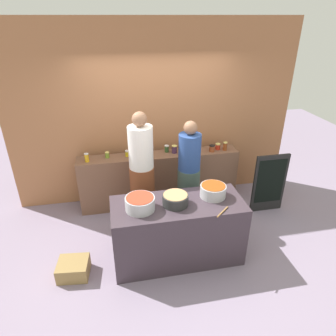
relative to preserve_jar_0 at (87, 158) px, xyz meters
name	(u,v)px	position (x,y,z in m)	size (l,w,h in m)	color
ground	(173,241)	(1.16, -1.05, -1.00)	(12.00, 12.00, 0.00)	gray
storefront_wall	(155,115)	(1.16, 0.40, 0.50)	(4.80, 0.12, 3.00)	#A66A44
display_shelf	(160,179)	(1.16, 0.05, -0.54)	(2.70, 0.36, 0.93)	brown
prep_table	(178,231)	(1.16, -1.35, -0.56)	(1.70, 0.70, 0.87)	#3A2E37
preserve_jar_0	(87,158)	(0.00, 0.00, 0.00)	(0.07, 0.07, 0.14)	gold
preserve_jar_1	(107,155)	(0.32, 0.09, -0.02)	(0.07, 0.07, 0.10)	olive
preserve_jar_2	(127,153)	(0.64, 0.08, -0.02)	(0.08, 0.08, 0.10)	gold
preserve_jar_3	(134,154)	(0.74, 0.04, -0.02)	(0.08, 0.08, 0.11)	#AD291D
preserve_jar_4	(146,151)	(0.94, 0.07, 0.00)	(0.08, 0.08, 0.14)	gold
preserve_jar_5	(167,149)	(1.30, 0.12, -0.01)	(0.07, 0.07, 0.12)	#2E4F27
preserve_jar_6	(174,149)	(1.42, 0.06, 0.00)	(0.09, 0.09, 0.13)	#4A2D4C
preserve_jar_7	(182,151)	(1.53, -0.01, -0.01)	(0.07, 0.07, 0.12)	#57204F
preserve_jar_8	(193,149)	(1.73, 0.02, 0.00)	(0.09, 0.09, 0.13)	orange
preserve_jar_9	(212,148)	(2.06, -0.01, -0.01)	(0.09, 0.09, 0.11)	#964322
preserve_jar_10	(218,147)	(2.19, 0.06, -0.02)	(0.09, 0.09, 0.11)	#B12A19
preserve_jar_11	(225,146)	(2.29, 0.00, 0.00)	(0.07, 0.07, 0.15)	brown
cooking_pot_left	(140,203)	(0.68, -1.38, -0.04)	(0.36, 0.36, 0.17)	#B7B7BC
cooking_pot_center	(175,200)	(1.12, -1.36, -0.06)	(0.33, 0.33, 0.14)	#2D2D2D
cooking_pot_right	(213,191)	(1.65, -1.27, -0.05)	(0.34, 0.34, 0.17)	#B7B7BC
wooden_spoon	(223,212)	(1.65, -1.64, -0.12)	(0.02, 0.02, 0.26)	#9E703D
cook_with_tongs	(142,177)	(0.80, -0.52, -0.16)	(0.37, 0.37, 1.85)	brown
cook_in_cap	(189,178)	(1.52, -0.52, -0.24)	(0.35, 0.35, 1.67)	#40554B
bread_crate	(74,268)	(-0.22, -1.42, -0.90)	(0.38, 0.34, 0.21)	olive
chalkboard_sign	(269,183)	(2.90, -0.55, -0.48)	(0.57, 0.05, 1.03)	black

